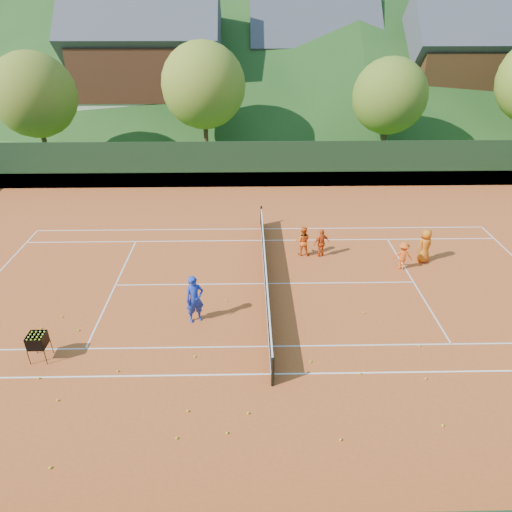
{
  "coord_description": "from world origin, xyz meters",
  "views": [
    {
      "loc": [
        -0.72,
        -16.55,
        10.45
      ],
      "look_at": [
        -0.4,
        0.0,
        1.38
      ],
      "focal_mm": 32.0,
      "sensor_mm": 36.0,
      "label": 1
    }
  ],
  "objects_px": {
    "student_b": "(321,243)",
    "chalet_mid": "(311,67)",
    "coach": "(195,299)",
    "chalet_left": "(148,65)",
    "tennis_net": "(265,274)",
    "ball_hopper": "(37,341)",
    "student_a": "(303,241)",
    "student_c": "(425,246)",
    "student_d": "(403,256)",
    "chalet_right": "(462,68)"
  },
  "relations": [
    {
      "from": "tennis_net",
      "to": "ball_hopper",
      "type": "height_order",
      "value": "tennis_net"
    },
    {
      "from": "coach",
      "to": "chalet_mid",
      "type": "bearing_deg",
      "value": 52.56
    },
    {
      "from": "student_c",
      "to": "chalet_mid",
      "type": "distance_m",
      "value": 32.47
    },
    {
      "from": "student_b",
      "to": "ball_hopper",
      "type": "xyz_separation_m",
      "value": [
        -10.43,
        -7.02,
        0.05
      ]
    },
    {
      "from": "chalet_mid",
      "to": "tennis_net",
      "type": "bearing_deg",
      "value": -100.01
    },
    {
      "from": "chalet_left",
      "to": "student_b",
      "type": "bearing_deg",
      "value": -65.23
    },
    {
      "from": "coach",
      "to": "student_d",
      "type": "relative_size",
      "value": 1.44
    },
    {
      "from": "coach",
      "to": "student_d",
      "type": "bearing_deg",
      "value": -1.39
    },
    {
      "from": "chalet_mid",
      "to": "ball_hopper",
      "type": "bearing_deg",
      "value": -109.55
    },
    {
      "from": "student_a",
      "to": "chalet_right",
      "type": "relative_size",
      "value": 0.12
    },
    {
      "from": "coach",
      "to": "student_a",
      "type": "xyz_separation_m",
      "value": [
        4.58,
        5.12,
        -0.22
      ]
    },
    {
      "from": "chalet_left",
      "to": "chalet_mid",
      "type": "xyz_separation_m",
      "value": [
        16.0,
        4.0,
        -0.66
      ]
    },
    {
      "from": "student_a",
      "to": "tennis_net",
      "type": "distance_m",
      "value": 3.19
    },
    {
      "from": "student_b",
      "to": "chalet_left",
      "type": "xyz_separation_m",
      "value": [
        -12.72,
        27.57,
        4.93
      ]
    },
    {
      "from": "coach",
      "to": "chalet_right",
      "type": "distance_m",
      "value": 39.91
    },
    {
      "from": "chalet_mid",
      "to": "chalet_right",
      "type": "distance_m",
      "value": 14.56
    },
    {
      "from": "student_a",
      "to": "ball_hopper",
      "type": "height_order",
      "value": "student_a"
    },
    {
      "from": "coach",
      "to": "tennis_net",
      "type": "height_order",
      "value": "coach"
    },
    {
      "from": "student_d",
      "to": "chalet_right",
      "type": "height_order",
      "value": "chalet_right"
    },
    {
      "from": "student_a",
      "to": "student_c",
      "type": "xyz_separation_m",
      "value": [
        5.52,
        -0.75,
        0.08
      ]
    },
    {
      "from": "student_d",
      "to": "chalet_mid",
      "type": "relative_size",
      "value": 0.1
    },
    {
      "from": "student_b",
      "to": "coach",
      "type": "bearing_deg",
      "value": 18.21
    },
    {
      "from": "student_c",
      "to": "chalet_right",
      "type": "bearing_deg",
      "value": -137.42
    },
    {
      "from": "ball_hopper",
      "to": "chalet_left",
      "type": "height_order",
      "value": "chalet_left"
    },
    {
      "from": "chalet_left",
      "to": "coach",
      "type": "bearing_deg",
      "value": -77.38
    },
    {
      "from": "chalet_left",
      "to": "chalet_mid",
      "type": "relative_size",
      "value": 1.09
    },
    {
      "from": "coach",
      "to": "tennis_net",
      "type": "relative_size",
      "value": 0.16
    },
    {
      "from": "chalet_left",
      "to": "tennis_net",
      "type": "bearing_deg",
      "value": -71.57
    },
    {
      "from": "coach",
      "to": "chalet_left",
      "type": "xyz_separation_m",
      "value": [
        -7.29,
        32.53,
        4.68
      ]
    },
    {
      "from": "student_b",
      "to": "tennis_net",
      "type": "relative_size",
      "value": 0.11
    },
    {
      "from": "ball_hopper",
      "to": "chalet_right",
      "type": "distance_m",
      "value": 44.54
    },
    {
      "from": "student_a",
      "to": "chalet_mid",
      "type": "height_order",
      "value": "chalet_mid"
    },
    {
      "from": "student_b",
      "to": "ball_hopper",
      "type": "height_order",
      "value": "student_b"
    },
    {
      "from": "student_b",
      "to": "student_d",
      "type": "xyz_separation_m",
      "value": [
        3.47,
        -1.25,
        -0.04
      ]
    },
    {
      "from": "chalet_right",
      "to": "ball_hopper",
      "type": "bearing_deg",
      "value": -128.7
    },
    {
      "from": "student_b",
      "to": "ball_hopper",
      "type": "distance_m",
      "value": 12.57
    },
    {
      "from": "student_b",
      "to": "chalet_mid",
      "type": "distance_m",
      "value": 32.03
    },
    {
      "from": "tennis_net",
      "to": "chalet_mid",
      "type": "bearing_deg",
      "value": 79.99
    },
    {
      "from": "student_b",
      "to": "chalet_mid",
      "type": "xyz_separation_m",
      "value": [
        3.28,
        31.57,
        4.28
      ]
    },
    {
      "from": "student_c",
      "to": "student_d",
      "type": "xyz_separation_m",
      "value": [
        -1.19,
        -0.65,
        -0.14
      ]
    },
    {
      "from": "chalet_mid",
      "to": "chalet_right",
      "type": "height_order",
      "value": "chalet_right"
    },
    {
      "from": "coach",
      "to": "chalet_right",
      "type": "height_order",
      "value": "chalet_right"
    },
    {
      "from": "chalet_right",
      "to": "student_c",
      "type": "bearing_deg",
      "value": -114.13
    },
    {
      "from": "chalet_mid",
      "to": "chalet_left",
      "type": "bearing_deg",
      "value": -165.96
    },
    {
      "from": "coach",
      "to": "ball_hopper",
      "type": "height_order",
      "value": "coach"
    },
    {
      "from": "ball_hopper",
      "to": "chalet_mid",
      "type": "height_order",
      "value": "chalet_mid"
    },
    {
      "from": "tennis_net",
      "to": "chalet_left",
      "type": "relative_size",
      "value": 0.87
    },
    {
      "from": "chalet_mid",
      "to": "student_d",
      "type": "bearing_deg",
      "value": -89.66
    },
    {
      "from": "student_c",
      "to": "chalet_mid",
      "type": "height_order",
      "value": "chalet_mid"
    },
    {
      "from": "ball_hopper",
      "to": "chalet_left",
      "type": "relative_size",
      "value": 0.07
    }
  ]
}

